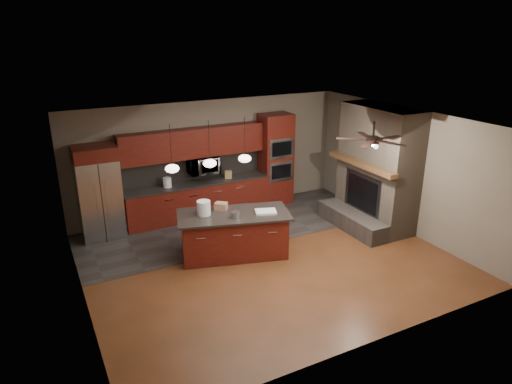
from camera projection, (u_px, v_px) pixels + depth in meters
ground at (267, 259)px, 9.27m from camera, size 7.00×7.00×0.00m
ceiling at (268, 122)px, 8.31m from camera, size 7.00×6.00×0.02m
back_wall at (210, 157)px, 11.30m from camera, size 7.00×0.02×2.80m
right_wall at (404, 170)px, 10.30m from camera, size 0.02×6.00×2.80m
left_wall at (76, 229)px, 7.29m from camera, size 0.02×6.00×2.80m
slate_tile_patch at (231, 226)px, 10.77m from camera, size 7.00×2.40×0.01m
fireplace_column at (375, 172)px, 10.47m from camera, size 1.30×2.10×2.80m
back_cabinetry at (196, 182)px, 11.05m from camera, size 3.59×0.64×2.20m
oven_tower at (275, 159)px, 11.84m from camera, size 0.80×0.63×2.38m
microwave at (203, 165)px, 11.00m from camera, size 0.73×0.41×0.50m
refrigerator at (99, 193)px, 9.92m from camera, size 0.89×0.75×2.09m
kitchen_island at (234, 234)px, 9.28m from camera, size 2.43×1.60×0.92m
white_bucket at (204, 208)px, 9.03m from camera, size 0.30×0.30×0.29m
paint_can at (235, 215)px, 8.92m from camera, size 0.21×0.21×0.12m
paint_tray at (266, 212)px, 9.17m from camera, size 0.49×0.41×0.04m
cardboard_box at (221, 206)px, 9.29m from camera, size 0.30×0.29×0.15m
counter_bucket at (167, 182)px, 10.66m from camera, size 0.24×0.24×0.22m
counter_box at (228, 174)px, 11.29m from camera, size 0.21×0.18×0.19m
pendant_left at (172, 168)px, 8.47m from camera, size 0.26×0.26×0.92m
pendant_center at (210, 163)px, 8.80m from camera, size 0.26×0.26×0.92m
pendant_right at (245, 158)px, 9.12m from camera, size 0.26×0.26×0.92m
ceiling_fan at (373, 139)px, 8.53m from camera, size 1.27×1.33×0.41m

